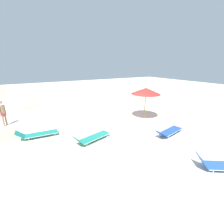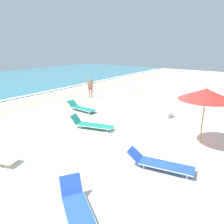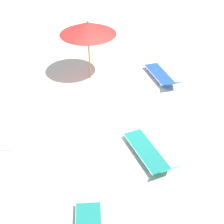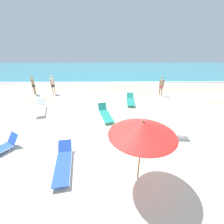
# 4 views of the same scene
# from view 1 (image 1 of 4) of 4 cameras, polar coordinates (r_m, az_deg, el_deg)

# --- Properties ---
(ground_plane) EXTENTS (60.00, 60.00, 0.16)m
(ground_plane) POSITION_cam_1_polar(r_m,az_deg,el_deg) (9.98, 5.46, -6.74)
(ground_plane) COLOR beige
(beach_umbrella) EXTENTS (2.17, 2.17, 2.45)m
(beach_umbrella) POSITION_cam_1_polar(r_m,az_deg,el_deg) (11.44, 12.79, 7.79)
(beach_umbrella) COLOR #9E7547
(beach_umbrella) RESTS_ON ground_plane
(lounger_stack) EXTENTS (0.75, 1.93, 0.32)m
(lounger_stack) POSITION_cam_1_polar(r_m,az_deg,el_deg) (12.48, -7.48, -0.49)
(lounger_stack) COLOR white
(lounger_stack) RESTS_ON ground_plane
(sun_lounger_under_umbrella) EXTENTS (1.31, 2.33, 0.59)m
(sun_lounger_under_umbrella) POSITION_cam_1_polar(r_m,az_deg,el_deg) (4.84, 5.67, -35.02)
(sun_lounger_under_umbrella) COLOR white
(sun_lounger_under_umbrella) RESTS_ON ground_plane
(sun_lounger_beside_umbrella) EXTENTS (0.75, 2.22, 0.54)m
(sun_lounger_beside_umbrella) POSITION_cam_1_polar(r_m,az_deg,el_deg) (9.74, -26.51, -7.46)
(sun_lounger_beside_umbrella) COLOR #1E8475
(sun_lounger_beside_umbrella) RESTS_ON ground_plane
(sun_lounger_near_water_left) EXTENTS (1.17, 2.29, 0.62)m
(sun_lounger_near_water_left) POSITION_cam_1_polar(r_m,az_deg,el_deg) (8.39, -7.81, -9.60)
(sun_lounger_near_water_left) COLOR #1E8475
(sun_lounger_near_water_left) RESTS_ON ground_plane
(sun_lounger_near_water_right) EXTENTS (1.68, 2.14, 0.63)m
(sun_lounger_near_water_right) POSITION_cam_1_polar(r_m,az_deg,el_deg) (7.75, 36.60, -15.83)
(sun_lounger_near_water_right) COLOR blue
(sun_lounger_near_water_right) RESTS_ON ground_plane
(sun_lounger_mid_beach_solo) EXTENTS (0.99, 2.31, 0.53)m
(sun_lounger_mid_beach_solo) POSITION_cam_1_polar(r_m,az_deg,el_deg) (9.68, 20.88, -6.86)
(sun_lounger_mid_beach_solo) COLOR blue
(sun_lounger_mid_beach_solo) RESTS_ON ground_plane
(beachgoer_wading_adult) EXTENTS (0.35, 0.34, 1.76)m
(beachgoer_wading_adult) POSITION_cam_1_polar(r_m,az_deg,el_deg) (12.43, -36.20, 0.07)
(beachgoer_wading_adult) COLOR #A37A5B
(beachgoer_wading_adult) RESTS_ON ground_plane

